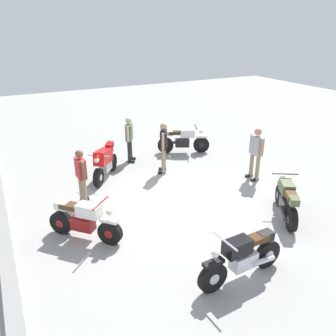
% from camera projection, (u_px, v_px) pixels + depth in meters
% --- Properties ---
extents(ground_plane, '(40.00, 40.00, 0.00)m').
position_uv_depth(ground_plane, '(178.00, 205.00, 9.91)').
color(ground_plane, '#9E9E99').
extents(curb_edge, '(14.00, 0.30, 0.15)m').
position_uv_depth(curb_edge, '(5.00, 246.00, 7.94)').
color(curb_edge, gray).
rests_on(curb_edge, ground).
extents(motorcycle_olive_vintage, '(1.73, 1.18, 1.07)m').
position_uv_depth(motorcycle_olive_vintage, '(287.00, 201.00, 9.12)').
color(motorcycle_olive_vintage, black).
rests_on(motorcycle_olive_vintage, ground).
extents(motorcycle_black_cruiser, '(0.70, 2.09, 1.09)m').
position_uv_depth(motorcycle_black_cruiser, '(243.00, 257.00, 6.86)').
color(motorcycle_black_cruiser, black).
rests_on(motorcycle_black_cruiser, ground).
extents(motorcycle_red_sportbike, '(1.68, 1.31, 1.14)m').
position_uv_depth(motorcycle_red_sportbike, '(105.00, 161.00, 11.43)').
color(motorcycle_red_sportbike, black).
rests_on(motorcycle_red_sportbike, ground).
extents(motorcycle_cream_vintage, '(1.53, 1.45, 1.07)m').
position_uv_depth(motorcycle_cream_vintage, '(84.00, 221.00, 8.19)').
color(motorcycle_cream_vintage, black).
rests_on(motorcycle_cream_vintage, ground).
extents(motorcycle_silver_cruiser, '(1.04, 1.94, 1.09)m').
position_uv_depth(motorcycle_silver_cruiser, '(183.00, 140.00, 13.75)').
color(motorcycle_silver_cruiser, black).
rests_on(motorcycle_silver_cruiser, ground).
extents(person_in_black_shirt, '(0.63, 0.50, 1.78)m').
position_uv_depth(person_in_black_shirt, '(164.00, 144.00, 11.72)').
color(person_in_black_shirt, gray).
rests_on(person_in_black_shirt, ground).
extents(person_in_gray_shirt, '(0.68, 0.35, 1.76)m').
position_uv_depth(person_in_gray_shirt, '(256.00, 150.00, 11.21)').
color(person_in_gray_shirt, gray).
rests_on(person_in_gray_shirt, ground).
extents(person_in_green_shirt, '(0.62, 0.48, 1.70)m').
position_uv_depth(person_in_green_shirt, '(129.00, 137.00, 12.70)').
color(person_in_green_shirt, '#262628').
rests_on(person_in_green_shirt, ground).
extents(person_in_red_shirt, '(0.64, 0.31, 1.64)m').
position_uv_depth(person_in_red_shirt, '(81.00, 174.00, 9.65)').
color(person_in_red_shirt, gray).
rests_on(person_in_red_shirt, ground).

